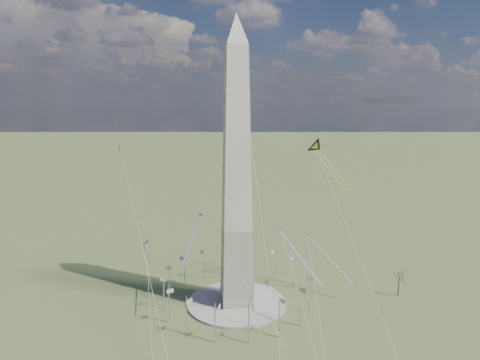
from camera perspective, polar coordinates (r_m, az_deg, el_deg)
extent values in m
plane|color=#4F6432|center=(162.02, -0.43, -16.17)|extent=(2000.00, 2000.00, 0.00)
cylinder|color=#AAA19B|center=(161.84, -0.43, -16.05)|extent=(36.00, 36.00, 0.80)
pyramid|color=silver|center=(146.47, -0.49, 19.56)|extent=(9.90, 9.90, 10.00)
cylinder|color=silver|center=(164.48, 8.83, -13.37)|extent=(0.36, 0.36, 13.00)
cube|color=#B41833|center=(163.56, 8.74, -11.50)|extent=(2.40, 0.08, 1.50)
cylinder|color=silver|center=(172.71, 7.20, -12.13)|extent=(0.36, 0.36, 13.00)
cube|color=#B41833|center=(171.69, 6.97, -10.36)|extent=(2.25, 0.99, 1.50)
cylinder|color=silver|center=(178.94, 4.69, -11.25)|extent=(0.36, 0.36, 13.00)
cube|color=#B41833|center=(177.69, 4.35, -9.58)|extent=(1.75, 1.75, 1.50)
cylinder|color=silver|center=(182.48, 1.66, -10.77)|extent=(0.36, 0.36, 13.00)
cube|color=#B41833|center=(180.89, 1.26, -9.18)|extent=(0.99, 2.25, 1.50)
cylinder|color=silver|center=(182.95, -1.58, -10.72)|extent=(0.36, 0.36, 13.00)
cube|color=#B41833|center=(180.96, -2.00, -9.17)|extent=(0.08, 2.40, 1.50)
cylinder|color=silver|center=(180.30, -4.70, -11.08)|extent=(0.36, 0.36, 13.00)
cube|color=#B41833|center=(177.89, -5.11, -9.56)|extent=(0.99, 2.25, 1.50)
cylinder|color=silver|center=(174.81, -7.40, -11.85)|extent=(0.36, 0.36, 13.00)
cube|color=#B41833|center=(172.00, -7.75, -10.34)|extent=(1.75, 1.75, 1.50)
cylinder|color=silver|center=(167.08, -9.33, -13.00)|extent=(0.36, 0.36, 13.00)
cube|color=#B41833|center=(163.94, -9.57, -11.47)|extent=(2.25, 0.99, 1.50)
cylinder|color=silver|center=(158.07, -10.12, -14.45)|extent=(0.36, 0.36, 13.00)
cube|color=#B41833|center=(154.72, -10.20, -12.87)|extent=(2.40, 0.08, 1.50)
cylinder|color=silver|center=(149.04, -9.44, -16.04)|extent=(0.36, 0.36, 13.00)
cube|color=#B41833|center=(145.65, -9.31, -14.39)|extent=(2.25, 0.99, 1.50)
cylinder|color=silver|center=(141.49, -7.10, -17.51)|extent=(0.36, 0.36, 13.00)
cube|color=#B41833|center=(138.27, -6.75, -15.74)|extent=(1.75, 1.75, 1.50)
cylinder|color=silver|center=(136.89, -3.32, -18.47)|extent=(0.36, 0.36, 13.00)
cube|color=#B41833|center=(134.06, -2.79, -16.57)|extent=(0.99, 2.25, 1.50)
cylinder|color=silver|center=(136.27, 1.16, -18.60)|extent=(0.36, 0.36, 13.00)
cube|color=#B41833|center=(133.96, 1.74, -16.58)|extent=(0.08, 2.40, 1.50)
cylinder|color=silver|center=(139.76, 5.25, -17.85)|extent=(0.36, 0.36, 13.00)
cube|color=#B41833|center=(138.01, 5.74, -15.77)|extent=(0.99, 2.25, 1.50)
cylinder|color=silver|center=(146.57, 8.06, -16.48)|extent=(0.36, 0.36, 13.00)
cube|color=#B41833|center=(145.29, 8.37, -14.42)|extent=(1.75, 1.75, 1.50)
cylinder|color=silver|center=(155.32, 9.22, -14.89)|extent=(0.36, 0.36, 13.00)
cube|color=#B41833|center=(154.32, 9.32, -12.91)|extent=(2.25, 0.99, 1.50)
cylinder|color=#453029|center=(176.87, 20.39, -13.13)|extent=(0.37, 0.37, 7.61)
cube|color=orange|center=(159.42, 12.49, 1.39)|extent=(6.94, 16.92, 12.61)
cube|color=orange|center=(157.90, 11.87, 1.32)|extent=(6.94, 16.92, 12.61)
cube|color=navy|center=(157.20, -12.40, -8.12)|extent=(2.17, 3.28, 2.55)
cube|color=red|center=(158.58, -12.34, -9.56)|extent=(2.04, 2.82, 8.81)
cube|color=red|center=(142.35, 8.05, -10.16)|extent=(9.27, 17.77, 12.25)
cube|color=red|center=(143.63, -6.48, -8.04)|extent=(7.40, 16.49, 11.05)
cube|color=red|center=(168.28, 11.91, -10.32)|extent=(12.54, 16.92, 12.83)
cube|color=red|center=(179.24, -15.77, 4.36)|extent=(1.24, 1.54, 1.48)
cube|color=red|center=(179.41, -15.75, 3.85)|extent=(0.46, 1.29, 3.38)
cube|color=white|center=(194.41, 0.62, 11.49)|extent=(1.12, 1.68, 1.51)
cube|color=white|center=(194.39, 0.62, 11.01)|extent=(0.58, 1.32, 3.46)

